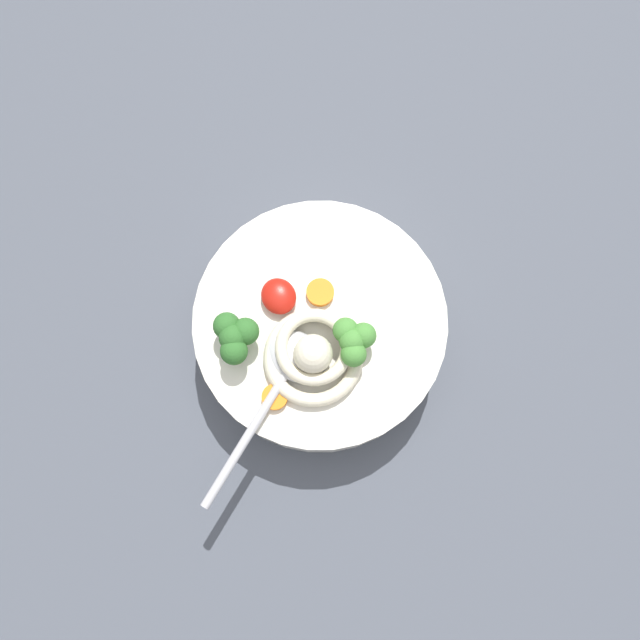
# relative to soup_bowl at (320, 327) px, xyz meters

# --- Properties ---
(table_slab) EXTENTS (1.23, 1.23, 0.04)m
(table_slab) POSITION_rel_soup_bowl_xyz_m (-0.01, -0.03, -0.05)
(table_slab) COLOR #474C56
(table_slab) RESTS_ON ground
(soup_bowl) EXTENTS (0.23, 0.23, 0.06)m
(soup_bowl) POSITION_rel_soup_bowl_xyz_m (0.00, 0.00, 0.00)
(soup_bowl) COLOR silver
(soup_bowl) RESTS_ON table_slab
(noodle_pile) EXTENTS (0.10, 0.10, 0.04)m
(noodle_pile) POSITION_rel_soup_bowl_xyz_m (-0.03, 0.02, 0.04)
(noodle_pile) COLOR beige
(noodle_pile) RESTS_ON soup_bowl
(soup_spoon) EXTENTS (0.12, 0.17, 0.02)m
(soup_spoon) POSITION_rel_soup_bowl_xyz_m (-0.03, 0.05, 0.04)
(soup_spoon) COLOR #B7B7BC
(soup_spoon) RESTS_ON soup_bowl
(chili_sauce_dollop) EXTENTS (0.03, 0.03, 0.02)m
(chili_sauce_dollop) POSITION_rel_soup_bowl_xyz_m (0.04, 0.02, 0.04)
(chili_sauce_dollop) COLOR #B2190F
(chili_sauce_dollop) RESTS_ON soup_bowl
(broccoli_floret_rear) EXTENTS (0.05, 0.04, 0.04)m
(broccoli_floret_rear) POSITION_rel_soup_bowl_xyz_m (0.02, 0.07, 0.05)
(broccoli_floret_rear) COLOR #7A9E60
(broccoli_floret_rear) RESTS_ON soup_bowl
(broccoli_floret_center) EXTENTS (0.04, 0.04, 0.04)m
(broccoli_floret_center) POSITION_rel_soup_bowl_xyz_m (-0.03, -0.01, 0.05)
(broccoli_floret_center) COLOR #7A9E60
(broccoli_floret_center) RESTS_ON soup_bowl
(carrot_slice_beside_noodles) EXTENTS (0.03, 0.03, 0.01)m
(carrot_slice_beside_noodles) POSITION_rel_soup_bowl_xyz_m (0.02, -0.01, 0.03)
(carrot_slice_beside_noodles) COLOR orange
(carrot_slice_beside_noodles) RESTS_ON soup_bowl
(carrot_slice_front) EXTENTS (0.02, 0.02, 0.01)m
(carrot_slice_front) POSITION_rel_soup_bowl_xyz_m (-0.04, 0.07, 0.03)
(carrot_slice_front) COLOR orange
(carrot_slice_front) RESTS_ON soup_bowl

